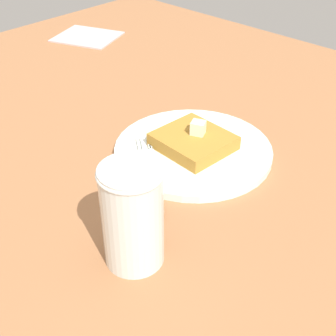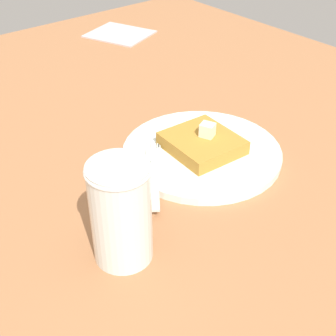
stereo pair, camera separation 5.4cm
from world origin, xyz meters
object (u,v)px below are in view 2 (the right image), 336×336
(plate, at_px, (202,152))
(syrup_jar, at_px, (121,217))
(fork, at_px, (154,165))
(napkin, at_px, (120,34))

(plate, distance_m, syrup_jar, 0.21)
(plate, bearing_deg, fork, -7.11)
(fork, relative_size, napkin, 1.06)
(plate, xyz_separation_m, fork, (0.08, -0.01, 0.01))
(syrup_jar, distance_m, napkin, 0.67)
(plate, bearing_deg, syrup_jar, 23.97)
(fork, bearing_deg, syrup_jar, 39.29)
(plate, xyz_separation_m, syrup_jar, (0.19, 0.08, 0.05))
(fork, distance_m, syrup_jar, 0.15)
(napkin, bearing_deg, syrup_jar, 55.66)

